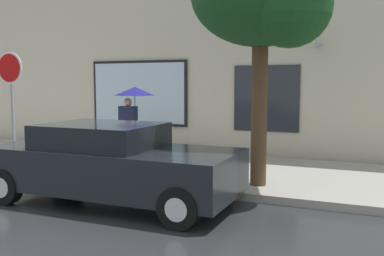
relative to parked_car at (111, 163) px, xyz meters
name	(u,v)px	position (x,y,z in m)	size (l,w,h in m)	color
ground_plane	(80,199)	(-0.67, -0.02, -0.71)	(60.00, 60.00, 0.00)	#282B2D
sidewalk	(156,166)	(-0.67, 2.98, -0.63)	(20.00, 4.00, 0.15)	gray
building_facade	(195,36)	(-0.68, 5.48, 2.77)	(20.00, 0.67, 7.00)	beige
parked_car	(111,163)	(0.00, 0.00, 0.00)	(4.46, 1.92, 1.41)	black
fire_hydrant	(164,158)	(0.22, 1.63, -0.16)	(0.30, 0.44, 0.81)	red
pedestrian_with_umbrella	(133,101)	(-1.55, 3.36, 0.96)	(1.05, 1.05, 1.87)	black
stop_sign	(11,86)	(-3.70, 1.40, 1.35)	(0.76, 0.10, 2.70)	gray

